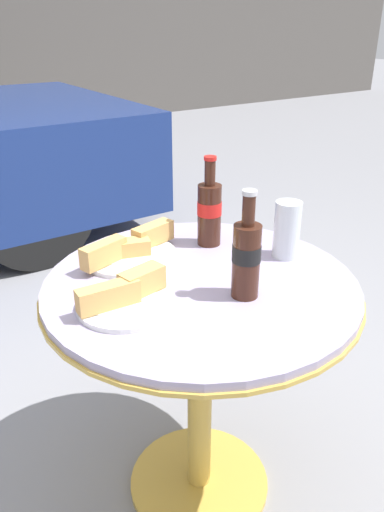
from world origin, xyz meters
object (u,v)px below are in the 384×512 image
Objects in this scene: cola_bottle_left at (246,256)px; drinking_glass at (287,232)px; lunch_plate_near at (130,250)px; lunch_plate_far at (126,296)px; bistro_table at (200,332)px; cola_bottle_right at (209,211)px.

cola_bottle_left is 0.25m from drinking_glass.
lunch_plate_near is at bearing 111.26° from cola_bottle_left.
lunch_plate_far is at bearing -119.33° from lunch_plate_near.
lunch_plate_near reaches higher than bistro_table.
bistro_table is 2.59× the size of lunch_plate_near.
cola_bottle_right reaches higher than bistro_table.
lunch_plate_far reaches higher than bistro_table.
cola_bottle_right is 1.64× the size of drinking_glass.
cola_bottle_left is at bearing -155.18° from drinking_glass.
cola_bottle_left reaches higher than drinking_glass.
cola_bottle_right is at bearing 70.16° from cola_bottle_left.
bistro_table is at bearing 1.41° from lunch_plate_far.
lunch_plate_far is (-0.12, -0.21, 0.00)m from lunch_plate_near.
bistro_table is at bearing 177.32° from drinking_glass.
lunch_plate_near is at bearing 147.72° from drinking_glass.
cola_bottle_left is 0.28m from lunch_plate_far.
drinking_glass is 0.69× the size of lunch_plate_far.
lunch_plate_far is (-0.35, -0.17, -0.08)m from cola_bottle_right.
lunch_plate_near is 1.36× the size of lunch_plate_far.
bistro_table is 0.33m from cola_bottle_right.
drinking_glass is at bearing 24.82° from cola_bottle_left.
cola_bottle_right is 0.24m from lunch_plate_near.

